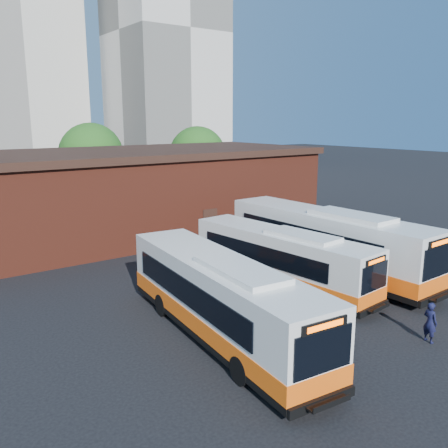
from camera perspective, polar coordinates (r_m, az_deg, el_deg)
ground at (r=22.52m, az=12.52°, el=-10.47°), size 220.00×220.00×0.00m
bus_midwest at (r=19.19m, az=-0.42°, el=-9.30°), size 3.77×12.68×3.41m
bus_mideast at (r=25.19m, az=6.90°, el=-4.35°), size 3.40×11.57×3.11m
bus_east at (r=27.70m, az=12.21°, el=-2.39°), size 3.22×13.82×3.74m
transit_worker at (r=20.78m, az=23.54°, el=-10.79°), size 0.47×0.65×1.66m
depot_building at (r=37.45m, az=-10.75°, el=3.95°), size 28.60×12.60×6.40m
tree_mid at (r=50.87m, az=-15.65°, el=7.98°), size 6.56×6.56×8.36m
tree_east at (r=53.16m, az=-3.20°, el=8.32°), size 6.24×6.24×7.96m
tower_right at (r=94.81m, az=-7.16°, el=21.90°), size 18.00×18.00×49.20m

